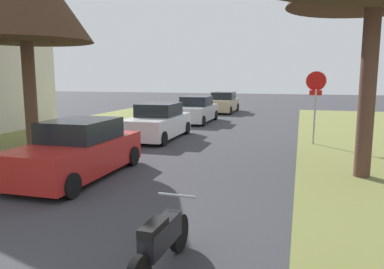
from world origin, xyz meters
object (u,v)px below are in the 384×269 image
(parked_sedan_red, at_px, (78,151))
(parked_motorcycle, at_px, (161,241))
(stop_sign_far, at_px, (316,92))
(parked_sedan_tan, at_px, (223,103))
(parked_sedan_white, at_px, (158,122))
(parked_sedan_silver, at_px, (196,110))

(parked_sedan_red, bearing_deg, parked_motorcycle, -46.06)
(stop_sign_far, xyz_separation_m, parked_sedan_tan, (-6.37, 12.85, -1.44))
(parked_sedan_white, relative_size, parked_motorcycle, 2.15)
(parked_sedan_silver, distance_m, parked_sedan_tan, 6.83)
(parked_sedan_white, xyz_separation_m, parked_sedan_silver, (-0.00, 6.30, 0.00))
(parked_sedan_silver, bearing_deg, stop_sign_far, -42.13)
(parked_sedan_white, bearing_deg, parked_sedan_tan, 88.74)
(parked_sedan_red, xyz_separation_m, parked_motorcycle, (4.04, -4.19, -0.24))
(parked_sedan_red, height_order, parked_sedan_white, same)
(stop_sign_far, bearing_deg, parked_sedan_silver, 137.87)
(stop_sign_far, xyz_separation_m, parked_motorcycle, (-2.34, -11.12, -1.68))
(parked_sedan_tan, relative_size, parked_motorcycle, 2.15)
(parked_sedan_white, distance_m, parked_sedan_silver, 6.30)
(parked_sedan_white, bearing_deg, parked_sedan_red, -87.55)
(stop_sign_far, relative_size, parked_sedan_red, 0.67)
(parked_motorcycle, bearing_deg, parked_sedan_tan, 99.55)
(parked_sedan_white, bearing_deg, parked_motorcycle, -68.27)
(parked_sedan_tan, xyz_separation_m, parked_motorcycle, (4.03, -23.97, -0.24))
(parked_sedan_silver, bearing_deg, parked_motorcycle, -75.84)
(stop_sign_far, height_order, parked_sedan_red, stop_sign_far)
(parked_sedan_white, xyz_separation_m, parked_motorcycle, (4.32, -10.85, -0.24))
(parked_motorcycle, bearing_deg, parked_sedan_white, 111.73)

